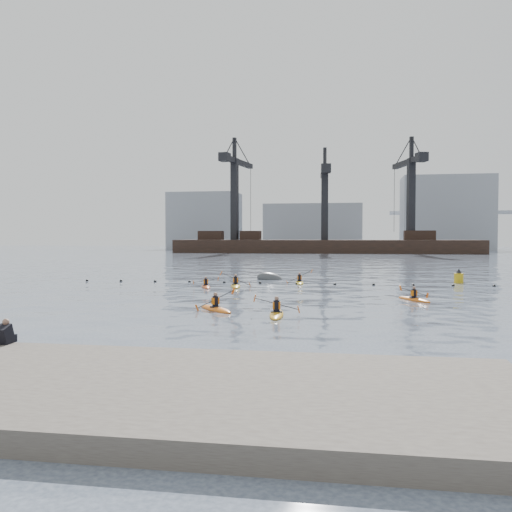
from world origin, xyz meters
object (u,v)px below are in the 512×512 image
object	(u,v)px
kayaker_5	(299,282)
nav_buoy	(459,278)
kayaker_4	(414,299)
kayaker_3	(236,285)
mooring_buoy	(270,279)
kayaker_2	(206,286)
kayaker_1	(277,313)
kayaker_0	(215,308)

from	to	relation	value
kayaker_5	nav_buoy	bearing A→B (deg)	4.10
nav_buoy	kayaker_4	bearing A→B (deg)	-111.37
kayaker_3	mooring_buoy	xyz separation A→B (m)	(1.64, 7.39, -0.10)
kayaker_4	kayaker_5	world-z (taller)	kayaker_5
kayaker_3	mooring_buoy	size ratio (longest dim) A/B	1.45
kayaker_2	nav_buoy	world-z (taller)	nav_buoy
kayaker_2	mooring_buoy	world-z (taller)	mooring_buoy
mooring_buoy	nav_buoy	size ratio (longest dim) A/B	1.79
kayaker_2	kayaker_1	bearing A→B (deg)	-82.47
kayaker_3	nav_buoy	bearing A→B (deg)	6.89
kayaker_2	kayaker_3	world-z (taller)	kayaker_3
kayaker_1	kayaker_3	xyz separation A→B (m)	(-4.95, 14.52, 0.00)
kayaker_3	nav_buoy	distance (m)	18.49
kayaker_4	nav_buoy	distance (m)	14.20
kayaker_0	nav_buoy	size ratio (longest dim) A/B	2.17
kayaker_3	nav_buoy	size ratio (longest dim) A/B	2.59
kayaker_0	nav_buoy	world-z (taller)	nav_buoy
kayaker_1	kayaker_0	bearing A→B (deg)	152.41
kayaker_3	kayaker_5	distance (m)	5.92
kayaker_0	kayaker_1	bearing A→B (deg)	-62.40
kayaker_1	kayaker_2	xyz separation A→B (m)	(-7.04, 13.63, -0.01)
kayaker_4	nav_buoy	world-z (taller)	nav_buoy
kayaker_0	kayaker_3	size ratio (longest dim) A/B	0.84
kayaker_2	kayaker_5	xyz separation A→B (m)	(6.64, 4.68, 0.01)
kayaker_2	kayaker_4	distance (m)	15.58
kayaker_1	kayaker_4	bearing A→B (deg)	41.05
kayaker_0	kayaker_3	distance (m)	13.21
kayaker_3	kayaker_5	world-z (taller)	kayaker_3
kayaker_1	nav_buoy	distance (m)	24.20
nav_buoy	kayaker_1	bearing A→B (deg)	-121.02
kayaker_3	kayaker_4	size ratio (longest dim) A/B	1.20
nav_buoy	mooring_buoy	bearing A→B (deg)	175.74
kayaker_2	kayaker_4	xyz separation A→B (m)	(14.33, -6.12, 0.00)
kayaker_2	kayaker_3	distance (m)	2.28
kayaker_1	mooring_buoy	distance (m)	22.16
kayaker_0	kayaker_5	world-z (taller)	kayaker_5
kayaker_5	mooring_buoy	xyz separation A→B (m)	(-2.90, 3.60, -0.10)
kayaker_1	kayaker_5	world-z (taller)	kayaker_5
kayaker_0	kayaker_4	size ratio (longest dim) A/B	1.01
kayaker_0	kayaker_2	world-z (taller)	kayaker_0
mooring_buoy	nav_buoy	xyz separation A→B (m)	(15.77, -1.17, 0.41)
kayaker_4	mooring_buoy	bearing A→B (deg)	-82.68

